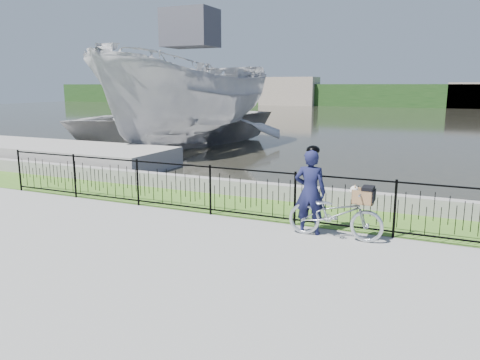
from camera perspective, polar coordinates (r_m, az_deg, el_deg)
The scene contains 13 objects.
ground at distance 8.94m, azimuth -2.74°, elevation -7.46°, with size 120.00×120.00×0.00m, color gray.
grass_strip at distance 11.21m, azimuth 3.33°, elevation -3.50°, with size 60.00×2.00×0.01m, color #457123.
water at distance 40.80m, azimuth 19.01°, elevation 6.82°, with size 120.00×120.00×0.00m, color black.
quay_wall at distance 12.08m, azimuth 5.05°, elevation -1.47°, with size 60.00×0.30×0.40m, color gray.
fence at distance 10.17m, azimuth 1.34°, elevation -1.73°, with size 14.00×0.06×1.15m, color black, non-canonical shape.
far_treeline at distance 67.64m, azimuth 21.40°, elevation 9.56°, with size 120.00×6.00×3.00m, color #21431A.
far_building_left at distance 69.07m, azimuth 6.02°, elevation 10.71°, with size 8.00×4.00×4.00m, color gray.
far_building_right at distance 66.06m, azimuth 26.58°, elevation 9.20°, with size 6.00×3.00×3.20m, color gray.
dock at distance 19.19m, azimuth -22.27°, elevation 3.01°, with size 10.00×3.00×0.70m, color gray.
bicycle_rig at distance 9.16m, azimuth 11.60°, elevation -3.99°, with size 1.83×0.64×1.09m.
cyclist at distance 9.26m, azimuth 8.55°, elevation -1.31°, with size 0.66×0.47×1.76m.
boat_near at distance 21.15m, azimuth -5.92°, elevation 9.66°, with size 5.46×11.56×6.11m.
boat_far at distance 23.53m, azimuth -8.52°, elevation 7.17°, with size 11.51×13.42×2.34m.
Camera 1 is at (3.87, -7.52, 2.91)m, focal length 35.00 mm.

